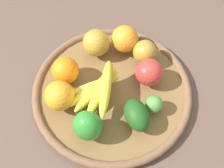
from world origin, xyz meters
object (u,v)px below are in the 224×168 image
(bell_pepper, at_px, (88,126))
(lime_0, at_px, (154,104))
(apple_0, at_px, (96,43))
(orange_1, at_px, (60,96))
(apple_1, at_px, (149,72))
(orange_0, at_px, (125,39))
(avocado, at_px, (136,115))
(orange_2, at_px, (65,70))
(apple_2, at_px, (145,52))
(banana_bunch, at_px, (97,88))

(bell_pepper, distance_m, lime_0, 0.18)
(apple_0, xyz_separation_m, orange_1, (0.17, 0.10, -0.00))
(apple_1, distance_m, lime_0, 0.09)
(apple_1, relative_size, orange_0, 0.95)
(avocado, distance_m, orange_2, 0.23)
(orange_2, relative_size, lime_0, 1.62)
(apple_2, distance_m, orange_0, 0.07)
(avocado, bearing_deg, orange_2, -67.51)
(banana_bunch, distance_m, lime_0, 0.15)
(orange_1, bearing_deg, apple_0, -149.88)
(avocado, bearing_deg, bell_pepper, -17.31)
(bell_pepper, height_order, orange_1, bell_pepper)
(apple_0, xyz_separation_m, apple_2, (-0.10, 0.10, -0.01))
(bell_pepper, relative_size, lime_0, 1.85)
(lime_0, relative_size, apple_2, 0.67)
(orange_0, relative_size, orange_1, 1.01)
(banana_bunch, distance_m, orange_1, 0.10)
(avocado, relative_size, lime_0, 1.93)
(apple_1, distance_m, apple_0, 0.18)
(apple_1, height_order, banana_bunch, banana_bunch)
(avocado, xyz_separation_m, apple_2, (-0.13, -0.15, 0.00))
(bell_pepper, bearing_deg, orange_0, 98.02)
(bell_pepper, distance_m, apple_0, 0.26)
(bell_pepper, bearing_deg, lime_0, 49.37)
(apple_1, relative_size, banana_bunch, 0.44)
(orange_2, distance_m, orange_1, 0.08)
(orange_2, relative_size, apple_2, 1.08)
(apple_1, xyz_separation_m, apple_2, (-0.03, -0.06, -0.00))
(avocado, xyz_separation_m, lime_0, (-0.06, -0.00, -0.01))
(orange_2, bearing_deg, avocado, 112.49)
(apple_1, bearing_deg, lime_0, 62.98)
(apple_2, height_order, orange_0, orange_0)
(banana_bunch, bearing_deg, orange_0, -147.19)
(bell_pepper, height_order, orange_0, bell_pepper)
(avocado, xyz_separation_m, banana_bunch, (0.04, -0.11, 0.01))
(orange_0, distance_m, orange_1, 0.25)
(apple_1, bearing_deg, orange_2, -34.20)
(avocado, relative_size, orange_0, 1.13)
(apple_0, bearing_deg, banana_bunch, 59.85)
(banana_bunch, distance_m, orange_0, 0.18)
(orange_0, bearing_deg, orange_1, 15.02)
(avocado, relative_size, apple_2, 1.29)
(orange_1, bearing_deg, apple_2, 179.67)
(apple_1, xyz_separation_m, bell_pepper, (0.22, 0.05, 0.01))
(apple_2, xyz_separation_m, orange_0, (0.02, -0.07, 0.00))
(avocado, distance_m, apple_1, 0.13)
(apple_1, xyz_separation_m, lime_0, (0.04, 0.08, -0.01))
(orange_2, xyz_separation_m, orange_0, (-0.20, -0.00, 0.00))
(avocado, height_order, lime_0, avocado)
(avocado, distance_m, orange_0, 0.24)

